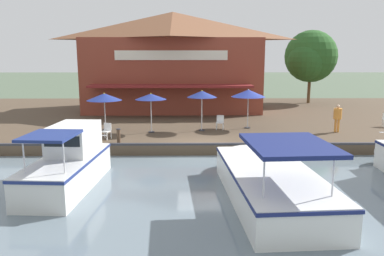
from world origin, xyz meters
The scene contains 15 objects.
ground_plane centered at (0.00, 0.00, 0.00)m, with size 220.00×220.00×0.00m, color #4C5B47.
quay_deck centered at (-11.00, 0.00, 0.30)m, with size 22.00×56.00×0.60m, color #4C3D2D.
quay_edge_fender centered at (-0.10, 0.00, 0.65)m, with size 0.20×50.40×0.10m, color #2D2D33.
waterfront_restaurant centered at (-13.46, -1.95, 4.67)m, with size 9.24×14.53×7.99m.
patio_umbrella_near_quay_edge centered at (-4.64, 2.98, 2.77)m, with size 2.10×2.10×2.44m.
patio_umbrella_mid_patio_right centered at (-3.34, -2.86, 2.70)m, with size 1.81×1.81×2.32m.
patio_umbrella_mid_patio_left centered at (-3.86, 0.10, 2.79)m, with size 1.77×1.77×2.44m.
patio_umbrella_by_entrance centered at (-4.11, -5.71, 2.61)m, with size 2.09×2.09×2.26m.
cafe_chair_beside_entrance centered at (-1.57, -5.11, 1.08)m, with size 0.57×0.57×0.85m.
cafe_chair_mid_patio centered at (-4.32, 1.24, 1.08)m, with size 0.51×0.51×0.85m.
person_near_entrance centered at (-3.30, 8.02, 1.61)m, with size 0.46×0.46×1.63m.
motorboat_far_downstream centered at (5.29, 2.06, 0.71)m, with size 8.29×3.22×2.40m.
motorboat_outer_channel centered at (4.03, -5.23, 0.93)m, with size 6.18×2.26×2.31m.
mooring_post centered at (-0.35, -4.23, 1.01)m, with size 0.22×0.22×0.79m.
tree_upstream_bank centered at (-17.53, 10.77, 4.91)m, with size 5.14×4.89×6.89m.
Camera 1 is at (18.18, -0.71, 4.91)m, focal length 35.00 mm.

